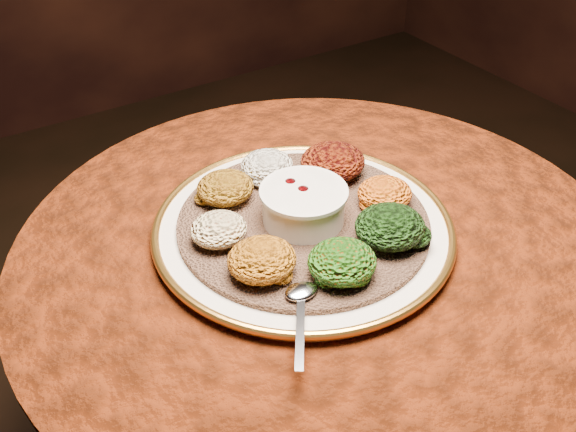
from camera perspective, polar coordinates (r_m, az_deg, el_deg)
table at (r=1.12m, az=2.87°, el=-9.24°), size 0.96×0.96×0.73m
platter at (r=1.00m, az=1.35°, el=-1.02°), size 0.55×0.55×0.02m
injera at (r=0.99m, az=1.36°, el=-0.54°), size 0.42×0.42×0.01m
stew_bowl at (r=0.97m, az=1.39°, el=1.21°), size 0.13×0.13×0.06m
spoon at (r=0.85m, az=1.17°, el=-7.20°), size 0.10×0.13×0.01m
portion_ayib at (r=1.08m, az=-1.90°, el=4.53°), size 0.09×0.08×0.04m
portion_kitfo at (r=1.08m, az=4.00°, el=4.85°), size 0.11×0.10×0.05m
portion_tikil at (r=1.02m, az=8.59°, el=2.00°), size 0.09×0.08×0.04m
portion_gomen at (r=0.95m, az=9.05°, el=-0.93°), size 0.11×0.10×0.05m
portion_mixveg at (r=0.88m, az=4.82°, el=-4.07°), size 0.10×0.09×0.05m
portion_kik at (r=0.88m, az=-2.34°, el=-3.90°), size 0.10×0.09×0.05m
portion_timatim at (r=0.94m, az=-6.18°, el=-1.20°), size 0.08×0.08×0.04m
portion_shiro at (r=1.03m, az=-5.60°, el=2.52°), size 0.09×0.09×0.04m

